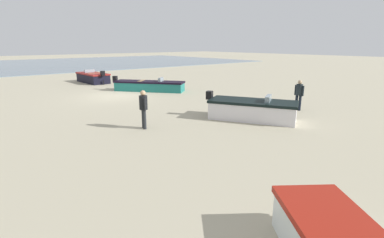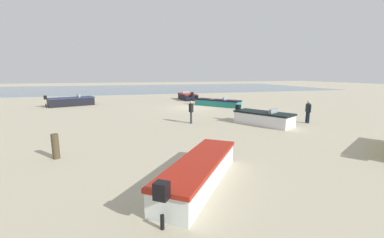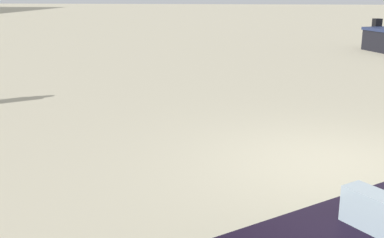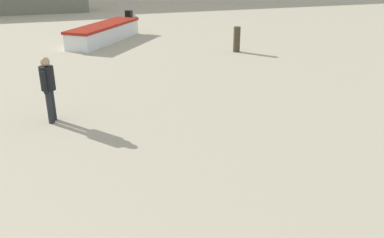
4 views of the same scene
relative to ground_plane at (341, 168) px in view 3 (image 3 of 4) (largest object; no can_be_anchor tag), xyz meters
name	(u,v)px [view 3 (image 3 of 4)]	position (x,y,z in m)	size (l,w,h in m)	color
ground_plane	(341,168)	(0.00, 0.00, 0.00)	(160.00, 160.00, 0.00)	#B2A98E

